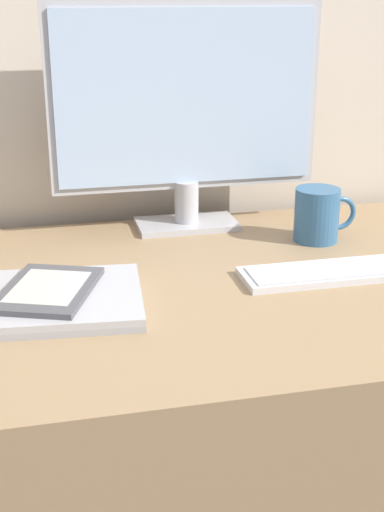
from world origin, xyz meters
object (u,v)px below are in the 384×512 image
object	(u,v)px
monitor	(186,110)
ereader	(48,289)
keyboard	(336,272)
laptop	(31,301)
coffee_mug	(318,215)

from	to	relation	value
monitor	ereader	size ratio (longest dim) A/B	2.45
monitor	keyboard	bearing A→B (deg)	-58.96
monitor	keyboard	distance (m)	0.44
monitor	laptop	bearing A→B (deg)	-133.58
laptop	monitor	bearing A→B (deg)	46.42
keyboard	ereader	world-z (taller)	ereader
laptop	ereader	size ratio (longest dim) A/B	1.63
keyboard	coffee_mug	distance (m)	0.19
keyboard	coffee_mug	size ratio (longest dim) A/B	2.66
laptop	coffee_mug	xyz separation A→B (m)	(0.54, 0.19, 0.04)
keyboard	coffee_mug	xyz separation A→B (m)	(0.04, 0.18, 0.04)
coffee_mug	laptop	bearing A→B (deg)	-160.34
monitor	coffee_mug	distance (m)	0.33
ereader	keyboard	bearing A→B (deg)	1.43
keyboard	coffee_mug	bearing A→B (deg)	78.25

